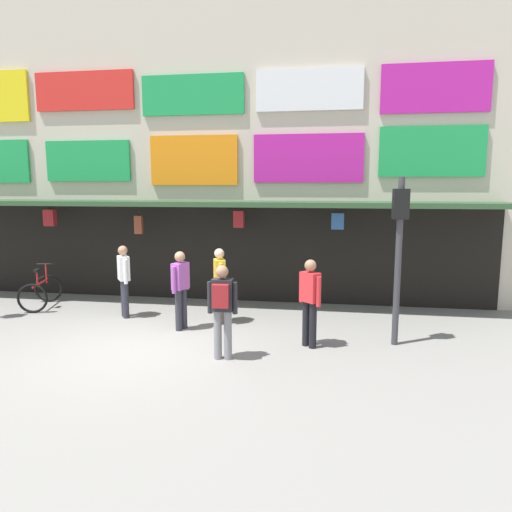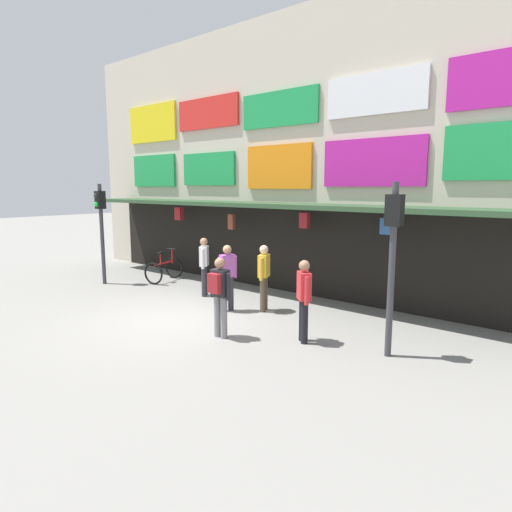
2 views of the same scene
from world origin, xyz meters
name	(u,v)px [view 2 (image 2 of 2)]	position (x,y,z in m)	size (l,w,h in m)	color
ground_plane	(177,319)	(0.00, 0.00, 0.00)	(80.00, 80.00, 0.00)	gray
shopfront	(291,158)	(0.00, 4.57, 3.96)	(18.00, 2.60, 8.00)	beige
traffic_light_near	(101,218)	(-4.82, 1.00, 2.14)	(0.29, 0.33, 3.20)	#38383D
traffic_light_far	(393,242)	(4.81, 1.02, 2.14)	(0.29, 0.33, 3.20)	#38383D
bicycle_parked	(164,270)	(-3.62, 2.49, 0.39)	(0.98, 1.30, 1.05)	black
pedestrian_in_purple	(227,274)	(0.45, 1.28, 0.95)	(0.33, 0.50, 1.68)	#2D2D38
pedestrian_in_red	(304,296)	(3.19, 0.62, 0.95)	(0.42, 0.40, 1.68)	black
pedestrian_in_yellow	(204,263)	(-1.14, 1.98, 0.95)	(0.39, 0.45, 1.68)	#2D2D38
pedestrian_in_white	(219,292)	(1.71, -0.28, 0.98)	(0.53, 0.37, 1.68)	gray
pedestrian_in_black	(264,274)	(1.15, 1.86, 0.95)	(0.34, 0.50, 1.68)	brown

